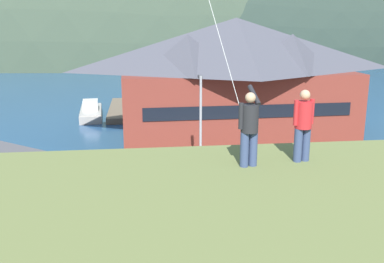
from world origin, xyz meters
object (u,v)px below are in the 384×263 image
object	(u,v)px
parking_light_pole	(201,123)
moored_boat_wharfside	(91,112)
harbor_lodge	(236,75)
parked_car_front_row_end	(219,244)
person_kite_flyer	(249,126)
parked_car_lone_by_shed	(378,229)
parked_car_mid_row_far	(112,247)
person_companion	(303,123)
storage_shed_waterside	(200,113)
wharf_dock	(123,110)

from	to	relation	value
parking_light_pole	moored_boat_wharfside	bearing A→B (deg)	113.29
harbor_lodge	parked_car_front_row_end	xyz separation A→B (m)	(-5.54, -22.11, -4.86)
person_kite_flyer	parked_car_lone_by_shed	bearing A→B (deg)	43.86
harbor_lodge	person_kite_flyer	xyz separation A→B (m)	(-6.38, -29.94, 2.42)
parked_car_mid_row_far	person_companion	distance (m)	11.90
parked_car_lone_by_shed	parking_light_pole	bearing A→B (deg)	126.37
moored_boat_wharfside	parking_light_pole	bearing A→B (deg)	-66.71
harbor_lodge	parking_light_pole	world-z (taller)	harbor_lodge
parking_light_pole	harbor_lodge	bearing A→B (deg)	67.40
parking_light_pole	storage_shed_waterside	bearing A→B (deg)	82.14
harbor_lodge	parking_light_pole	xyz separation A→B (m)	(-4.94, -11.88, -1.67)
parked_car_front_row_end	person_kite_flyer	world-z (taller)	person_kite_flyer
parked_car_mid_row_far	parked_car_lone_by_shed	distance (m)	12.50
moored_boat_wharfside	person_companion	world-z (taller)	person_companion
parked_car_lone_by_shed	wharf_dock	bearing A→B (deg)	110.89
parked_car_front_row_end	parked_car_mid_row_far	world-z (taller)	same
parked_car_front_row_end	parking_light_pole	size ratio (longest dim) A/B	0.60
person_kite_flyer	person_companion	bearing A→B (deg)	8.88
wharf_dock	parked_car_front_row_end	xyz separation A→B (m)	(5.41, -35.04, 0.71)
parking_light_pole	person_kite_flyer	world-z (taller)	person_kite_flyer
moored_boat_wharfside	person_kite_flyer	size ratio (longest dim) A/B	4.06
moored_boat_wharfside	parked_car_front_row_end	distance (m)	33.57
parking_light_pole	person_companion	bearing A→B (deg)	-90.23
parked_car_mid_row_far	parking_light_pole	size ratio (longest dim) A/B	0.60
harbor_lodge	parked_car_front_row_end	distance (m)	23.31
parked_car_lone_by_shed	person_kite_flyer	bearing A→B (deg)	-136.14
harbor_lodge	person_kite_flyer	distance (m)	30.70
person_kite_flyer	parked_car_mid_row_far	bearing A→B (deg)	115.66
moored_boat_wharfside	parked_car_lone_by_shed	world-z (taller)	moored_boat_wharfside
wharf_dock	parked_car_mid_row_far	bearing A→B (deg)	-88.86
storage_shed_waterside	parked_car_front_row_end	distance (m)	21.96
storage_shed_waterside	parking_light_pole	bearing A→B (deg)	-97.86
storage_shed_waterside	parking_light_pole	size ratio (longest dim) A/B	0.72
parked_car_front_row_end	person_kite_flyer	distance (m)	10.72
parked_car_mid_row_far	storage_shed_waterside	bearing A→B (deg)	72.24
wharf_dock	person_kite_flyer	distance (m)	43.84
parked_car_mid_row_far	wharf_dock	bearing A→B (deg)	91.14
person_kite_flyer	parking_light_pole	bearing A→B (deg)	85.45
person_kite_flyer	person_companion	world-z (taller)	person_kite_flyer
harbor_lodge	person_companion	bearing A→B (deg)	-99.57
parked_car_front_row_end	parked_car_mid_row_far	distance (m)	4.72
parking_light_pole	parked_car_lone_by_shed	bearing A→B (deg)	-53.63
moored_boat_wharfside	person_kite_flyer	distance (m)	41.69
person_kite_flyer	person_companion	size ratio (longest dim) A/B	1.07
parking_light_pole	person_kite_flyer	distance (m)	18.57
wharf_dock	person_companion	xyz separation A→B (m)	(5.93, -42.65, 7.97)
harbor_lodge	parked_car_lone_by_shed	world-z (taller)	harbor_lodge
parking_light_pole	person_kite_flyer	bearing A→B (deg)	-94.55
storage_shed_waterside	moored_boat_wharfside	world-z (taller)	storage_shed_waterside
wharf_dock	parked_car_mid_row_far	world-z (taller)	parked_car_mid_row_far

